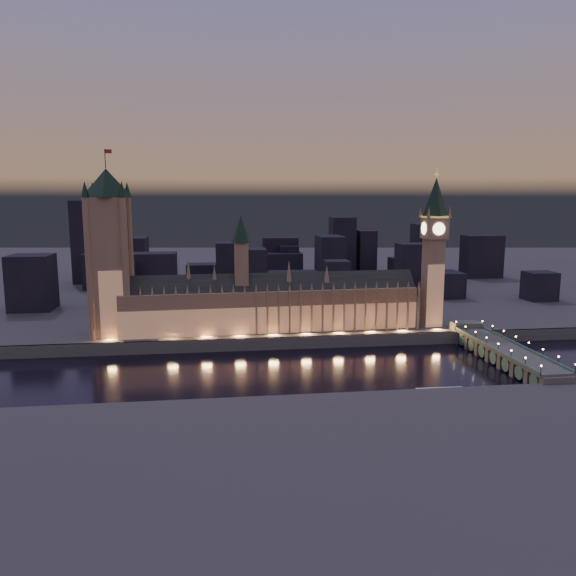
{
  "coord_description": "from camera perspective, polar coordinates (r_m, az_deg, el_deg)",
  "views": [
    {
      "loc": [
        -42.46,
        -310.2,
        98.2
      ],
      "look_at": [
        5.0,
        55.0,
        38.0
      ],
      "focal_mm": 35.0,
      "sensor_mm": 36.0,
      "label": 1
    }
  ],
  "objects": [
    {
      "name": "victoria_tower",
      "position": [
        379.46,
        -17.68,
        4.18
      ],
      "size": [
        31.68,
        31.68,
        119.65
      ],
      "color": "#8B6B4C",
      "rests_on": "north_bank"
    },
    {
      "name": "river_boat",
      "position": [
        291.19,
        15.27,
        -10.44
      ],
      "size": [
        45.18,
        11.64,
        4.5
      ],
      "color": "#485842",
      "rests_on": "ground"
    },
    {
      "name": "ground_plane",
      "position": [
        328.13,
        0.38,
        -8.13
      ],
      "size": [
        2000.0,
        2000.0,
        0.0
      ],
      "primitive_type": "plane",
      "color": "black",
      "rests_on": "ground"
    },
    {
      "name": "palace_of_westminster",
      "position": [
        380.53,
        -1.82,
        -1.6
      ],
      "size": [
        202.0,
        28.7,
        78.0
      ],
      "color": "#8B6B4C",
      "rests_on": "north_bank"
    },
    {
      "name": "embankment_wall",
      "position": [
        366.09,
        -0.5,
        -5.63
      ],
      "size": [
        2000.0,
        2.5,
        8.0
      ],
      "primitive_type": "cube",
      "color": "#485842",
      "rests_on": "ground"
    },
    {
      "name": "elizabeth_tower",
      "position": [
        402.45,
        14.62,
        4.83
      ],
      "size": [
        18.0,
        18.0,
        109.49
      ],
      "color": "#8B6B4C",
      "rests_on": "north_bank"
    },
    {
      "name": "westminster_bridge",
      "position": [
        362.09,
        20.81,
        -6.09
      ],
      "size": [
        19.58,
        113.0,
        15.9
      ],
      "color": "#485842",
      "rests_on": "ground"
    },
    {
      "name": "north_bank",
      "position": [
        836.61,
        -4.45,
        2.79
      ],
      "size": [
        2000.0,
        960.0,
        8.0
      ],
      "primitive_type": "cube",
      "color": "#3E383A",
      "rests_on": "ground"
    },
    {
      "name": "city_backdrop",
      "position": [
        564.71,
        -0.19,
        2.41
      ],
      "size": [
        480.84,
        215.63,
        86.11
      ],
      "color": "black",
      "rests_on": "north_bank"
    }
  ]
}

